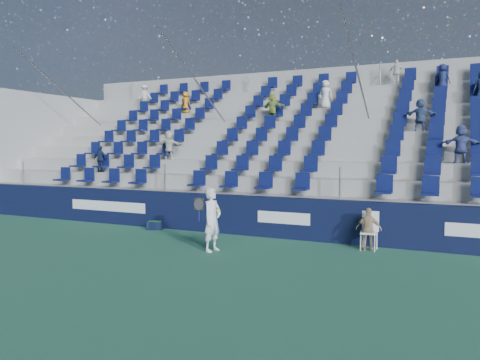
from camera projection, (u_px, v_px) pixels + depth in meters
ground at (185, 256)px, 11.54m from camera, size 70.00×70.00×0.00m
sponsor_wall at (239, 215)px, 14.34m from camera, size 24.00×0.32×1.20m
grandstand at (292, 161)px, 18.84m from camera, size 24.00×8.17×6.63m
tennis_player at (212, 220)px, 11.97m from camera, size 0.69×0.66×1.63m
line_judge_chair at (370, 228)px, 12.21m from camera, size 0.50×0.51×1.00m
line_judge at (369, 229)px, 12.07m from camera, size 0.68×0.33×1.11m
ball_bin at (155, 225)px, 15.20m from camera, size 0.57×0.46×0.28m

